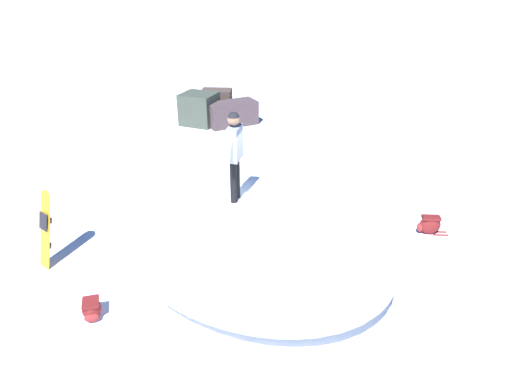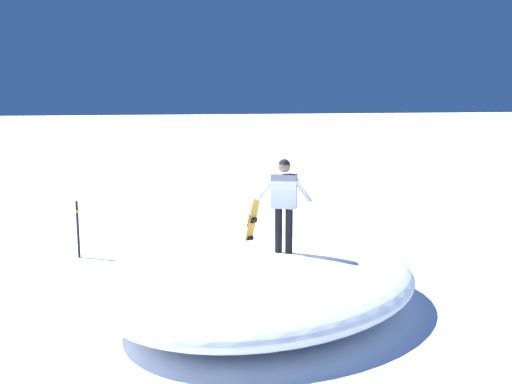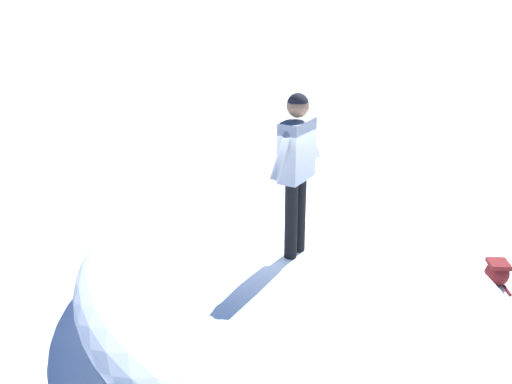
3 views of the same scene
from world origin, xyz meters
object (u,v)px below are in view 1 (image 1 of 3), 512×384
Objects in this scene: backpack_near at (92,309)px; snowboard_primary_upright at (46,228)px; backpack_far at (429,225)px; snowboarder_standing at (234,148)px.

snowboard_primary_upright is at bearing -63.85° from backpack_near.
snowboard_primary_upright is at bearing -4.91° from backpack_far.
snowboarder_standing is 1.16× the size of snowboard_primary_upright.
snowboard_primary_upright is 2.22× the size of backpack_far.
snowboarder_standing reaches higher than backpack_near.
snowboard_primary_upright is at bearing -3.80° from snowboarder_standing.
snowboarder_standing reaches higher than backpack_far.
snowboard_primary_upright is 7.88m from backpack_far.
backpack_near is (2.75, 1.58, -2.02)m from snowboarder_standing.
backpack_far is (-7.83, 0.67, -0.57)m from snowboard_primary_upright.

